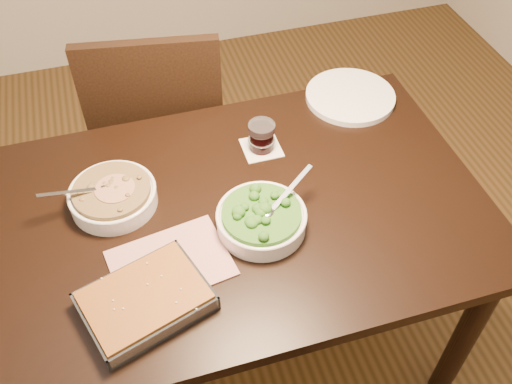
{
  "coord_description": "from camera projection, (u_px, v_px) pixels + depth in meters",
  "views": [
    {
      "loc": [
        -0.24,
        -1.02,
        1.94
      ],
      "look_at": [
        0.06,
        -0.0,
        0.8
      ],
      "focal_mm": 40.0,
      "sensor_mm": 36.0,
      "label": 1
    }
  ],
  "objects": [
    {
      "name": "stew_bowl",
      "position": [
        113.0,
        195.0,
        1.57
      ],
      "size": [
        0.27,
        0.24,
        0.09
      ],
      "color": "white",
      "rests_on": "table"
    },
    {
      "name": "wine_tumbler",
      "position": [
        262.0,
        136.0,
        1.71
      ],
      "size": [
        0.08,
        0.08,
        0.09
      ],
      "color": "black",
      "rests_on": "coaster"
    },
    {
      "name": "dinner_plate",
      "position": [
        350.0,
        96.0,
        1.9
      ],
      "size": [
        0.3,
        0.3,
        0.02
      ],
      "primitive_type": "cylinder",
      "color": "white",
      "rests_on": "table"
    },
    {
      "name": "table",
      "position": [
        236.0,
        230.0,
        1.65
      ],
      "size": [
        1.4,
        0.9,
        0.75
      ],
      "color": "black",
      "rests_on": "ground"
    },
    {
      "name": "chair_far",
      "position": [
        160.0,
        125.0,
        2.13
      ],
      "size": [
        0.53,
        0.53,
        0.98
      ],
      "rotation": [
        0.0,
        0.0,
        2.98
      ],
      "color": "black",
      "rests_on": "ground"
    },
    {
      "name": "coaster",
      "position": [
        261.0,
        148.0,
        1.74
      ],
      "size": [
        0.11,
        0.11,
        0.0
      ],
      "primitive_type": "cube",
      "color": "white",
      "rests_on": "table"
    },
    {
      "name": "baking_dish",
      "position": [
        145.0,
        301.0,
        1.35
      ],
      "size": [
        0.34,
        0.29,
        0.05
      ],
      "rotation": [
        0.0,
        0.0,
        0.31
      ],
      "color": "silver",
      "rests_on": "table"
    },
    {
      "name": "broccoli_bowl",
      "position": [
        261.0,
        219.0,
        1.51
      ],
      "size": [
        0.26,
        0.24,
        0.09
      ],
      "color": "white",
      "rests_on": "table"
    },
    {
      "name": "ground",
      "position": [
        240.0,
        340.0,
        2.13
      ],
      "size": [
        4.0,
        4.0,
        0.0
      ],
      "primitive_type": "plane",
      "color": "#432D13",
      "rests_on": "ground"
    },
    {
      "name": "magazine_a",
      "position": [
        171.0,
        263.0,
        1.45
      ],
      "size": [
        0.32,
        0.26,
        0.01
      ],
      "primitive_type": "cube",
      "rotation": [
        0.0,
        0.0,
        0.15
      ],
      "color": "#A62F34",
      "rests_on": "table"
    }
  ]
}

